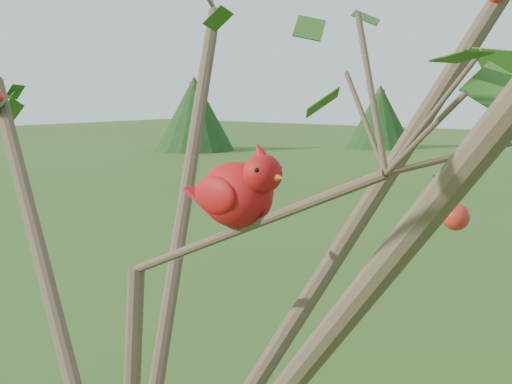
% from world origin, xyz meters
% --- Properties ---
extents(crabapple_tree, '(2.35, 2.05, 2.95)m').
position_xyz_m(crabapple_tree, '(0.03, -0.02, 2.12)').
color(crabapple_tree, '#3D2F21').
rests_on(crabapple_tree, ground).
extents(cardinal, '(0.25, 0.14, 0.17)m').
position_xyz_m(cardinal, '(0.25, 0.07, 2.14)').
color(cardinal, '#B30F13').
rests_on(cardinal, ground).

